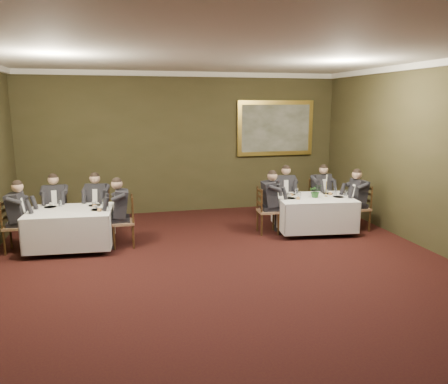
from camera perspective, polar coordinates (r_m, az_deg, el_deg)
name	(u,v)px	position (r m, az deg, el deg)	size (l,w,h in m)	color
ground	(238,288)	(6.77, 1.82, -12.38)	(10.00, 10.00, 0.00)	black
ceiling	(239,46)	(6.23, 2.03, 18.51)	(8.00, 10.00, 0.10)	silver
back_wall	(185,143)	(11.13, -5.11, 6.36)	(8.00, 0.10, 3.50)	#37331B
crown_molding	(239,51)	(6.23, 2.03, 17.96)	(8.00, 10.00, 0.12)	white
table_main	(314,211)	(9.63, 11.61, -2.48)	(1.75, 1.41, 0.67)	black
table_second	(71,226)	(8.81, -19.37, -4.23)	(1.64, 1.30, 0.67)	black
chair_main_backleft	(284,210)	(10.32, 7.86, -2.37)	(0.51, 0.49, 1.00)	#8F6948
diner_main_backleft	(284,201)	(10.26, 7.90, -1.14)	(0.48, 0.54, 1.35)	black
chair_main_backright	(320,209)	(10.57, 12.37, -2.20)	(0.49, 0.47, 1.00)	#8F6948
diner_main_backright	(320,200)	(10.51, 12.46, -1.00)	(0.46, 0.53, 1.35)	black
chair_main_endleft	(267,220)	(9.40, 5.67, -3.68)	(0.45, 0.47, 1.00)	#8F6948
diner_main_endleft	(268,210)	(9.35, 5.76, -2.33)	(0.51, 0.44, 1.35)	black
chair_main_endright	(358,217)	(10.04, 17.10, -3.16)	(0.43, 0.45, 1.00)	#8F6948
diner_main_endright	(358,207)	(9.98, 17.12, -1.90)	(0.49, 0.43, 1.35)	black
chair_sec_backleft	(57,224)	(9.68, -20.95, -3.96)	(0.45, 0.43, 1.00)	#8F6948
diner_sec_backleft	(56,214)	(9.62, -21.05, -2.66)	(0.42, 0.49, 1.35)	black
chair_sec_backright	(99,223)	(9.55, -16.03, -3.85)	(0.53, 0.52, 1.00)	#8F6948
diner_sec_backright	(98,212)	(9.48, -16.13, -2.54)	(0.51, 0.56, 1.35)	black
chair_sec_endright	(124,232)	(8.73, -12.92, -5.12)	(0.42, 0.44, 1.00)	#8F6948
diner_sec_endright	(123,221)	(8.67, -13.07, -3.68)	(0.48, 0.42, 1.35)	black
chair_sec_endleft	(17,237)	(9.08, -25.43, -5.33)	(0.46, 0.47, 1.00)	#8F6948
diner_sec_endleft	(16,225)	(9.01, -25.48, -3.94)	(0.51, 0.44, 1.35)	black
centerpiece	(316,190)	(9.51, 11.88, 0.19)	(0.27, 0.23, 0.30)	#2D5926
candlestick	(326,188)	(9.65, 13.21, 0.48)	(0.07, 0.07, 0.49)	#B79438
place_setting_table_main	(292,193)	(9.79, 8.89, -0.08)	(0.33, 0.31, 0.14)	white
place_setting_table_second	(53,205)	(9.14, -21.40, -1.58)	(0.33, 0.31, 0.14)	white
painting	(275,128)	(11.64, 6.72, 8.28)	(2.07, 0.09, 1.43)	gold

